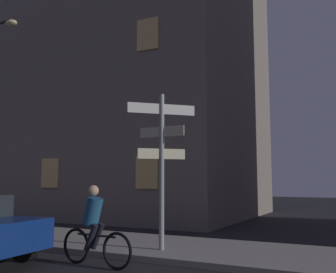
% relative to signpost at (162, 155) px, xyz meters
% --- Properties ---
extents(sidewalk_kerb, '(40.00, 3.03, 0.14)m').
position_rel_signpost_xyz_m(sidewalk_kerb, '(0.16, 0.67, -2.21)').
color(sidewalk_kerb, gray).
rests_on(sidewalk_kerb, ground_plane).
extents(signpost, '(1.19, 1.19, 3.59)m').
position_rel_signpost_xyz_m(signpost, '(0.00, 0.00, 0.00)').
color(signpost, gray).
rests_on(signpost, sidewalk_kerb).
extents(cyclist, '(1.82, 0.36, 1.61)m').
position_rel_signpost_xyz_m(cyclist, '(-0.69, -1.57, -1.54)').
color(cyclist, black).
rests_on(cyclist, ground_plane).
extents(building_left_block, '(13.88, 9.65, 18.38)m').
position_rel_signpost_xyz_m(building_left_block, '(-7.45, 8.98, 6.91)').
color(building_left_block, slate).
rests_on(building_left_block, ground_plane).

